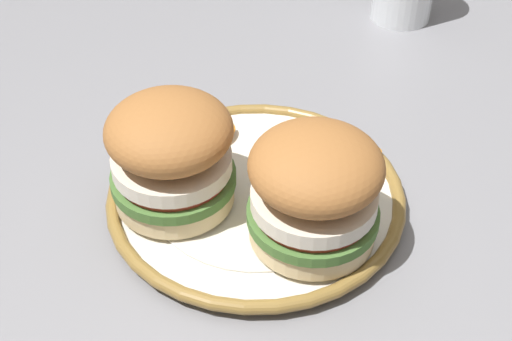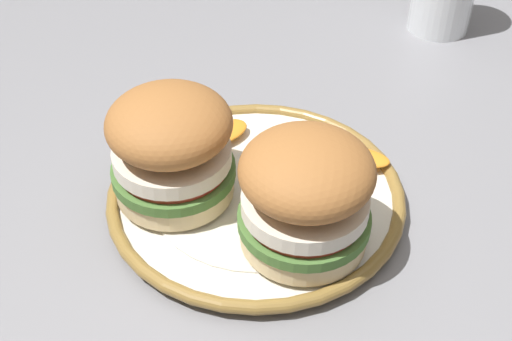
% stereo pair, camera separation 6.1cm
% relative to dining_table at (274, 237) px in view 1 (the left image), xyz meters
% --- Properties ---
extents(dining_table, '(1.49, 0.99, 0.76)m').
position_rel_dining_table_xyz_m(dining_table, '(0.00, 0.00, 0.00)').
color(dining_table, gray).
rests_on(dining_table, ground).
extents(dinner_plate, '(0.27, 0.27, 0.02)m').
position_rel_dining_table_xyz_m(dinner_plate, '(0.04, -0.02, 0.10)').
color(dinner_plate, silver).
rests_on(dinner_plate, dining_table).
extents(sandwich_half_left, '(0.13, 0.13, 0.10)m').
position_rel_dining_table_xyz_m(sandwich_half_left, '(0.09, 0.03, 0.16)').
color(sandwich_half_left, beige).
rests_on(sandwich_half_left, dinner_plate).
extents(sandwich_half_right, '(0.15, 0.15, 0.10)m').
position_rel_dining_table_xyz_m(sandwich_half_right, '(0.06, -0.09, 0.16)').
color(sandwich_half_right, beige).
rests_on(sandwich_half_right, dinner_plate).
extents(orange_peel_curled, '(0.07, 0.07, 0.01)m').
position_rel_dining_table_xyz_m(orange_peel_curled, '(-0.01, 0.02, 0.11)').
color(orange_peel_curled, orange).
rests_on(orange_peel_curled, dinner_plate).
extents(orange_peel_strip_long, '(0.04, 0.07, 0.01)m').
position_rel_dining_table_xyz_m(orange_peel_strip_long, '(-0.02, 0.06, 0.11)').
color(orange_peel_strip_long, orange).
rests_on(orange_peel_strip_long, dinner_plate).
extents(orange_peel_strip_short, '(0.07, 0.07, 0.01)m').
position_rel_dining_table_xyz_m(orange_peel_strip_short, '(-0.02, -0.07, 0.11)').
color(orange_peel_strip_short, orange).
rests_on(orange_peel_strip_short, dinner_plate).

